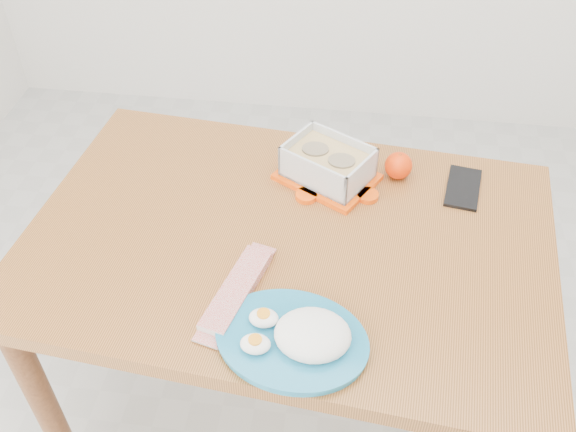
# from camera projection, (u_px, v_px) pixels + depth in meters

# --- Properties ---
(dining_table) EXTENTS (1.23, 0.88, 0.75)m
(dining_table) POSITION_uv_depth(u_px,v_px,m) (288.00, 267.00, 1.50)
(dining_table) COLOR #A8662F
(dining_table) RESTS_ON ground
(food_container) EXTENTS (0.27, 0.25, 0.09)m
(food_container) POSITION_uv_depth(u_px,v_px,m) (328.00, 164.00, 1.54)
(food_container) COLOR #FF4E07
(food_container) RESTS_ON dining_table
(orange_fruit) EXTENTS (0.07, 0.07, 0.07)m
(orange_fruit) POSITION_uv_depth(u_px,v_px,m) (398.00, 166.00, 1.56)
(orange_fruit) COLOR #FF3E05
(orange_fruit) RESTS_ON dining_table
(rice_plate) EXTENTS (0.34, 0.34, 0.08)m
(rice_plate) POSITION_uv_depth(u_px,v_px,m) (298.00, 336.00, 1.20)
(rice_plate) COLOR teal
(rice_plate) RESTS_ON dining_table
(candy_bar) EXTENTS (0.11, 0.24, 0.02)m
(candy_bar) POSITION_uv_depth(u_px,v_px,m) (237.00, 290.00, 1.30)
(candy_bar) COLOR #B31009
(candy_bar) RESTS_ON dining_table
(smartphone) EXTENTS (0.10, 0.16, 0.01)m
(smartphone) POSITION_uv_depth(u_px,v_px,m) (463.00, 188.00, 1.54)
(smartphone) COLOR black
(smartphone) RESTS_ON dining_table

